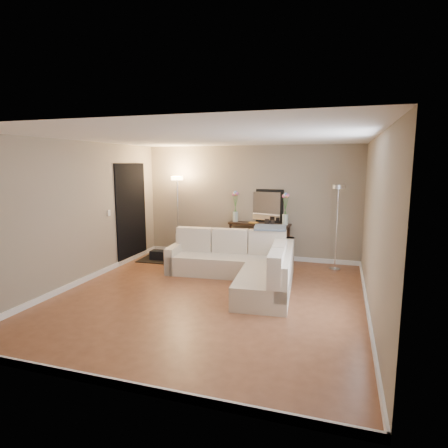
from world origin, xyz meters
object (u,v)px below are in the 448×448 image
(floor_lamp_unlit, at_px, (338,210))
(console_table, at_px, (256,239))
(floor_lamp_lit, at_px, (178,200))
(sectional_sofa, at_px, (243,264))

(floor_lamp_unlit, bearing_deg, console_table, 169.43)
(console_table, relative_size, floor_lamp_lit, 0.75)
(sectional_sofa, xyz_separation_m, console_table, (-0.12, 1.59, 0.16))
(console_table, distance_m, floor_lamp_unlit, 1.96)
(floor_lamp_lit, height_order, floor_lamp_unlit, floor_lamp_lit)
(sectional_sofa, bearing_deg, console_table, 94.41)
(sectional_sofa, height_order, console_table, sectional_sofa)
(sectional_sofa, height_order, floor_lamp_lit, floor_lamp_lit)
(console_table, distance_m, floor_lamp_lit, 2.04)
(sectional_sofa, distance_m, floor_lamp_lit, 2.60)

